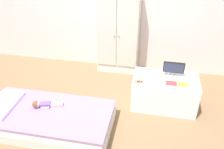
# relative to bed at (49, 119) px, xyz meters

# --- Properties ---
(ground_plane) EXTENTS (10.00, 10.00, 0.02)m
(ground_plane) POSITION_rel_bed_xyz_m (0.54, 0.22, -0.13)
(ground_plane) COLOR brown
(bed) EXTENTS (1.64, 0.81, 0.25)m
(bed) POSITION_rel_bed_xyz_m (0.00, 0.00, 0.00)
(bed) COLOR silver
(bed) RESTS_ON ground_plane
(pillow) EXTENTS (0.32, 0.58, 0.05)m
(pillow) POSITION_rel_bed_xyz_m (-0.62, -0.00, 0.15)
(pillow) COLOR silver
(pillow) RESTS_ON bed
(doll) EXTENTS (0.38, 0.19, 0.10)m
(doll) POSITION_rel_bed_xyz_m (-0.11, 0.07, 0.16)
(doll) COLOR #6B4CB2
(doll) RESTS_ON bed
(wardrobe) EXTENTS (0.70, 0.30, 1.45)m
(wardrobe) POSITION_rel_bed_xyz_m (0.63, 1.61, 0.61)
(wardrobe) COLOR white
(wardrobe) RESTS_ON ground_plane
(tv_stand) EXTENTS (0.90, 0.50, 0.46)m
(tv_stand) POSITION_rel_bed_xyz_m (1.46, 0.73, 0.11)
(tv_stand) COLOR white
(tv_stand) RESTS_ON ground_plane
(tv_monitor) EXTENTS (0.29, 0.10, 0.22)m
(tv_monitor) POSITION_rel_bed_xyz_m (1.54, 0.82, 0.47)
(tv_monitor) COLOR #99999E
(tv_monitor) RESTS_ON tv_stand
(rocking_horse_toy) EXTENTS (0.11, 0.04, 0.13)m
(rocking_horse_toy) POSITION_rel_bed_xyz_m (1.10, 0.57, 0.40)
(rocking_horse_toy) COLOR #8E6642
(rocking_horse_toy) RESTS_ON tv_stand
(book_red) EXTENTS (0.15, 0.10, 0.01)m
(book_red) POSITION_rel_bed_xyz_m (1.52, 0.62, 0.35)
(book_red) COLOR #CC3838
(book_red) RESTS_ON tv_stand
(book_orange) EXTENTS (0.15, 0.11, 0.01)m
(book_orange) POSITION_rel_bed_xyz_m (1.68, 0.62, 0.35)
(book_orange) COLOR orange
(book_orange) RESTS_ON tv_stand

